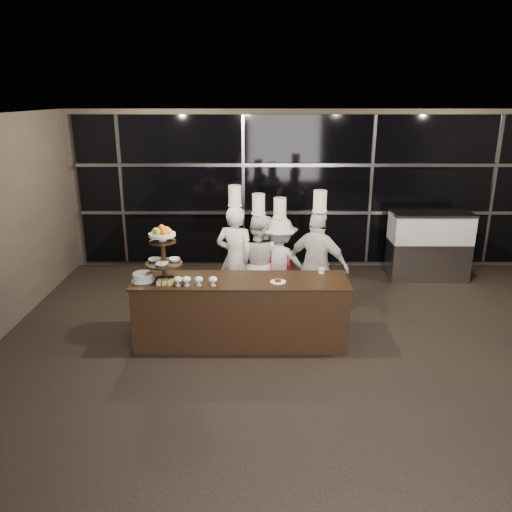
{
  "coord_description": "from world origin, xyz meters",
  "views": [
    {
      "loc": [
        -0.93,
        -4.41,
        3.23
      ],
      "look_at": [
        -0.95,
        2.03,
        1.15
      ],
      "focal_mm": 35.0,
      "sensor_mm": 36.0,
      "label": 1
    }
  ],
  "objects_px": {
    "display_stand": "(163,249)",
    "display_case": "(429,242)",
    "buffet_counter": "(241,311)",
    "chef_a": "(236,258)",
    "chef_b": "(258,262)",
    "chef_d": "(317,265)",
    "layer_cake": "(143,277)",
    "chef_c": "(279,264)"
  },
  "relations": [
    {
      "from": "display_stand",
      "to": "display_case",
      "type": "relative_size",
      "value": 0.52
    },
    {
      "from": "buffet_counter",
      "to": "chef_a",
      "type": "height_order",
      "value": "chef_a"
    },
    {
      "from": "chef_b",
      "to": "chef_d",
      "type": "bearing_deg",
      "value": -17.89
    },
    {
      "from": "layer_cake",
      "to": "chef_b",
      "type": "xyz_separation_m",
      "value": [
        1.51,
        1.15,
        -0.18
      ]
    },
    {
      "from": "chef_a",
      "to": "chef_c",
      "type": "bearing_deg",
      "value": 3.72
    },
    {
      "from": "display_stand",
      "to": "chef_b",
      "type": "xyz_separation_m",
      "value": [
        1.24,
        1.1,
        -0.55
      ]
    },
    {
      "from": "display_stand",
      "to": "chef_b",
      "type": "relative_size",
      "value": 0.4
    },
    {
      "from": "display_case",
      "to": "display_stand",
      "type": "bearing_deg",
      "value": -149.4
    },
    {
      "from": "display_stand",
      "to": "display_case",
      "type": "xyz_separation_m",
      "value": [
        4.34,
        2.57,
        -0.65
      ]
    },
    {
      "from": "display_case",
      "to": "chef_a",
      "type": "distance_m",
      "value": 3.76
    },
    {
      "from": "display_stand",
      "to": "chef_d",
      "type": "xyz_separation_m",
      "value": [
        2.11,
        0.82,
        -0.49
      ]
    },
    {
      "from": "display_stand",
      "to": "chef_d",
      "type": "distance_m",
      "value": 2.31
    },
    {
      "from": "chef_c",
      "to": "chef_d",
      "type": "xyz_separation_m",
      "value": [
        0.55,
        -0.32,
        0.09
      ]
    },
    {
      "from": "display_case",
      "to": "chef_c",
      "type": "xyz_separation_m",
      "value": [
        -2.79,
        -1.43,
        0.07
      ]
    },
    {
      "from": "buffet_counter",
      "to": "chef_d",
      "type": "relative_size",
      "value": 1.45
    },
    {
      "from": "chef_a",
      "to": "chef_c",
      "type": "distance_m",
      "value": 0.68
    },
    {
      "from": "layer_cake",
      "to": "chef_c",
      "type": "height_order",
      "value": "chef_c"
    },
    {
      "from": "buffet_counter",
      "to": "chef_c",
      "type": "bearing_deg",
      "value": 64.13
    },
    {
      "from": "layer_cake",
      "to": "chef_a",
      "type": "distance_m",
      "value": 1.64
    },
    {
      "from": "layer_cake",
      "to": "chef_d",
      "type": "height_order",
      "value": "chef_d"
    },
    {
      "from": "chef_a",
      "to": "chef_b",
      "type": "relative_size",
      "value": 1.07
    },
    {
      "from": "chef_b",
      "to": "chef_c",
      "type": "relative_size",
      "value": 1.04
    },
    {
      "from": "buffet_counter",
      "to": "display_case",
      "type": "xyz_separation_m",
      "value": [
        3.34,
        2.57,
        0.22
      ]
    },
    {
      "from": "display_stand",
      "to": "chef_c",
      "type": "distance_m",
      "value": 2.01
    },
    {
      "from": "display_stand",
      "to": "layer_cake",
      "type": "distance_m",
      "value": 0.46
    },
    {
      "from": "display_case",
      "to": "chef_d",
      "type": "relative_size",
      "value": 0.73
    },
    {
      "from": "chef_c",
      "to": "chef_d",
      "type": "bearing_deg",
      "value": -29.96
    },
    {
      "from": "layer_cake",
      "to": "chef_a",
      "type": "xyz_separation_m",
      "value": [
        1.16,
        1.15,
        -0.11
      ]
    },
    {
      "from": "chef_d",
      "to": "display_stand",
      "type": "bearing_deg",
      "value": -158.65
    },
    {
      "from": "chef_b",
      "to": "buffet_counter",
      "type": "bearing_deg",
      "value": -102.05
    },
    {
      "from": "display_case",
      "to": "chef_b",
      "type": "distance_m",
      "value": 3.43
    },
    {
      "from": "buffet_counter",
      "to": "layer_cake",
      "type": "distance_m",
      "value": 1.37
    },
    {
      "from": "layer_cake",
      "to": "chef_a",
      "type": "height_order",
      "value": "chef_a"
    },
    {
      "from": "buffet_counter",
      "to": "display_stand",
      "type": "xyz_separation_m",
      "value": [
        -1.0,
        -0.0,
        0.87
      ]
    },
    {
      "from": "chef_c",
      "to": "display_stand",
      "type": "bearing_deg",
      "value": -143.7
    },
    {
      "from": "display_case",
      "to": "chef_c",
      "type": "bearing_deg",
      "value": -152.91
    },
    {
      "from": "chef_a",
      "to": "chef_b",
      "type": "bearing_deg",
      "value": 0.96
    },
    {
      "from": "display_stand",
      "to": "chef_a",
      "type": "relative_size",
      "value": 0.38
    },
    {
      "from": "display_stand",
      "to": "chef_c",
      "type": "bearing_deg",
      "value": 36.3
    },
    {
      "from": "buffet_counter",
      "to": "chef_b",
      "type": "distance_m",
      "value": 1.17
    },
    {
      "from": "display_stand",
      "to": "display_case",
      "type": "distance_m",
      "value": 5.09
    },
    {
      "from": "chef_b",
      "to": "chef_c",
      "type": "distance_m",
      "value": 0.32
    }
  ]
}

